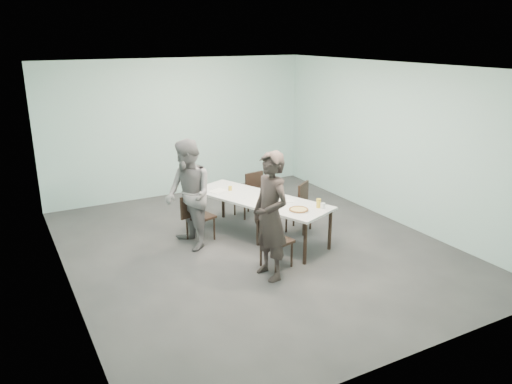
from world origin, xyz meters
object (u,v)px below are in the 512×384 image
diner_near (270,216)px  diner_far (188,195)px  side_plate (290,201)px  pizza (299,210)px  chair_far_right (250,191)px  chair_far_left (196,214)px  chair_near_left (273,238)px  amber_tumbler (230,188)px  tealight (268,199)px  beer_glass (319,203)px  chair_near_right (301,204)px  water_tumbler (323,206)px  table (259,201)px

diner_near → diner_far: size_ratio=1.03×
diner_far → side_plate: 1.73m
diner_far → pizza: 1.84m
chair_far_right → chair_far_left: bearing=18.1°
chair_far_right → side_plate: size_ratio=4.83×
chair_near_left → amber_tumbler: 1.81m
chair_far_right → diner_near: bearing=59.9°
tealight → side_plate: bearing=-36.4°
side_plate → beer_glass: size_ratio=1.20×
chair_near_right → tealight: size_ratio=15.54×
tealight → chair_far_right: bearing=76.0°
diner_near → beer_glass: 1.28m
amber_tumbler → diner_far: bearing=-156.6°
chair_near_right → water_tumbler: size_ratio=9.67×
chair_far_left → tealight: bearing=-43.2°
tealight → amber_tumbler: size_ratio=0.70×
chair_far_left → amber_tumbler: (0.76, 0.23, 0.29)m
table → chair_far_left: chair_far_left is taller
chair_near_left → tealight: size_ratio=15.54×
chair_near_left → chair_far_left: same height
chair_near_left → water_tumbler: bearing=-3.5°
diner_near → diner_far: (-0.65, 1.59, -0.03)m
chair_far_right → chair_near_left: bearing=61.8°
chair_far_right → beer_glass: size_ratio=5.80×
chair_near_right → pizza: (-0.63, -0.88, 0.27)m
chair_far_left → diner_near: 1.89m
diner_near → beer_glass: bearing=105.3°
chair_near_right → tealight: 0.86m
chair_far_left → beer_glass: 2.12m
table → diner_near: (-0.57, -1.36, 0.27)m
chair_far_left → chair_far_right: same height
table → chair_near_right: 0.89m
diner_near → chair_near_right: bearing=127.6°
side_plate → pizza: bearing=-105.8°
table → beer_glass: bearing=-55.6°
chair_near_left → tealight: 1.10m
chair_near_left → beer_glass: size_ratio=5.80×
chair_near_left → side_plate: (0.77, 0.74, 0.25)m
pizza → water_tumbler: size_ratio=3.78×
chair_near_left → water_tumbler: chair_near_left is taller
table → pizza: pizza is taller
pizza → water_tumbler: water_tumbler is taller
chair_near_right → pizza: bearing=20.7°
chair_near_right → amber_tumbler: (-1.13, 0.64, 0.29)m
chair_near_left → chair_near_right: same height
pizza → diner_far: bearing=142.9°
chair_far_left → beer_glass: bearing=-53.5°
table → beer_glass: 1.10m
pizza → beer_glass: beer_glass is taller
chair_far_right → pizza: (-0.17, -2.02, 0.27)m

